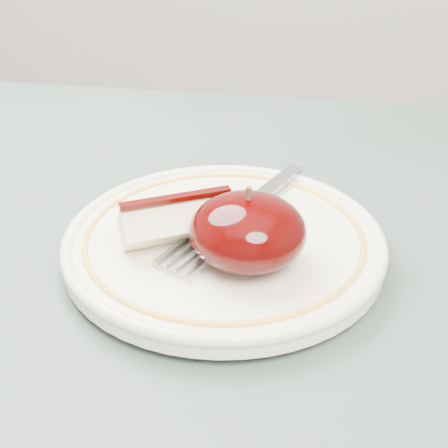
# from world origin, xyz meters

# --- Properties ---
(plate) EXTENTS (0.23, 0.23, 0.02)m
(plate) POSITION_xyz_m (0.01, 0.10, 0.76)
(plate) COLOR beige
(plate) RESTS_ON table
(apple_half) EXTENTS (0.08, 0.07, 0.05)m
(apple_half) POSITION_xyz_m (0.03, 0.07, 0.79)
(apple_half) COLOR black
(apple_half) RESTS_ON plate
(apple_wedge) EXTENTS (0.08, 0.07, 0.04)m
(apple_wedge) POSITION_xyz_m (-0.02, 0.09, 0.79)
(apple_wedge) COLOR beige
(apple_wedge) RESTS_ON plate
(fork) EXTENTS (0.09, 0.17, 0.00)m
(fork) POSITION_xyz_m (0.02, 0.12, 0.77)
(fork) COLOR gray
(fork) RESTS_ON plate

